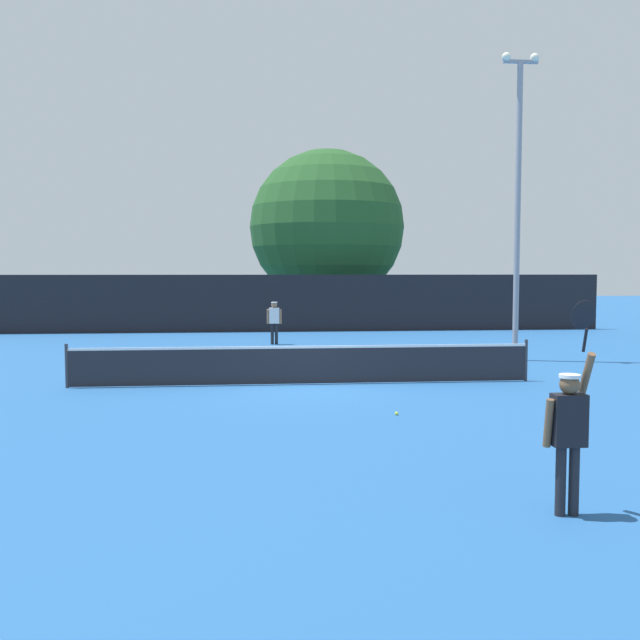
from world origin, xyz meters
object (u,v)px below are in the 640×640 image
Objects in this scene: player_serving at (569,422)px; large_tree at (327,227)px; light_pole at (518,190)px; parked_car_near at (318,306)px; player_receiving at (274,318)px; tennis_ball at (397,413)px.

player_serving is 31.07m from large_tree.
light_pole reaches higher than player_serving.
parked_car_near is (-4.45, 19.52, -4.56)m from light_pole.
player_receiving is at bearing -106.00° from large_tree.
parked_car_near reaches higher than player_receiving.
large_tree is (3.23, 11.26, 4.19)m from player_receiving.
player_serving reaches higher than player_receiving.
tennis_ball is at bearing 98.06° from player_receiving.
player_serving is 0.56× the size of parked_car_near.
player_serving is at bearing 98.00° from player_receiving.
tennis_ball is 25.54m from large_tree.
large_tree is (0.48, 30.79, 4.10)m from player_serving.
tennis_ball is 0.02× the size of parked_car_near.
large_tree reaches higher than player_receiving.
light_pole is at bearing 71.46° from player_serving.
parked_car_near is at bearing 87.88° from tennis_ball.
player_receiving is at bearing 98.06° from tennis_ball.
parked_car_near is (0.22, 33.43, -0.31)m from player_serving.
player_receiving is at bearing 98.00° from player_serving.
light_pole is 20.53m from parked_car_near.
tennis_ball is (1.94, -13.72, -0.96)m from player_receiving.
parked_car_near is (-0.27, 2.64, -4.41)m from large_tree.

